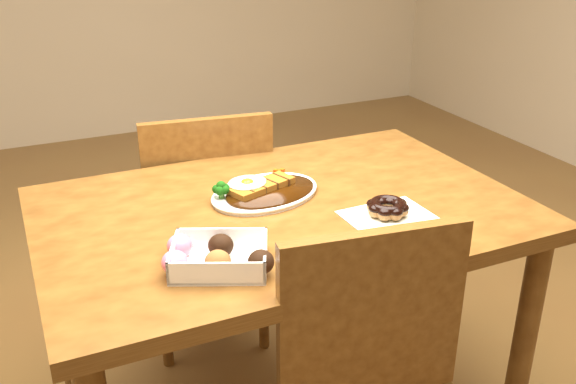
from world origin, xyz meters
name	(u,v)px	position (x,y,z in m)	size (l,w,h in m)	color
table	(283,241)	(0.00, 0.00, 0.65)	(1.20, 0.80, 0.75)	#512B10
chair_far	(205,220)	(-0.05, 0.54, 0.48)	(0.47, 0.47, 0.87)	#512B10
katsu_curry_plate	(263,191)	(-0.02, 0.08, 0.77)	(0.34, 0.28, 0.06)	white
donut_box	(217,256)	(-0.25, -0.22, 0.78)	(0.24, 0.22, 0.06)	white
pon_de_ring	(387,208)	(0.21, -0.16, 0.77)	(0.21, 0.15, 0.04)	silver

